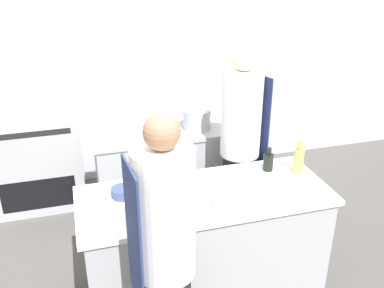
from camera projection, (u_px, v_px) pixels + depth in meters
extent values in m
plane|color=#4C4947|center=(204.00, 285.00, 3.55)|extent=(16.00, 16.00, 0.00)
cube|color=silver|center=(148.00, 60.00, 4.82)|extent=(8.00, 0.06, 2.80)
cube|color=#A8AAAF|center=(204.00, 244.00, 3.37)|extent=(1.81, 0.73, 0.85)
cube|color=white|center=(205.00, 196.00, 3.18)|extent=(1.89, 0.76, 0.04)
cube|color=#A8AAAF|center=(176.00, 170.00, 4.49)|extent=(1.62, 0.56, 0.85)
cube|color=#A8AAAF|center=(175.00, 131.00, 4.30)|extent=(1.68, 0.59, 0.04)
cube|color=#A8AAAF|center=(37.00, 161.00, 4.54)|extent=(0.92, 0.66, 0.97)
cube|color=black|center=(39.00, 194.00, 4.35)|extent=(0.73, 0.01, 0.34)
cube|color=black|center=(29.00, 135.00, 4.07)|extent=(0.78, 0.01, 0.06)
cylinder|color=white|center=(164.00, 214.00, 2.34)|extent=(0.34, 0.34, 0.79)
cube|color=navy|center=(134.00, 238.00, 2.33)|extent=(0.04, 0.33, 0.89)
sphere|color=#9E7051|center=(162.00, 132.00, 2.13)|extent=(0.19, 0.19, 0.19)
cylinder|color=black|center=(237.00, 193.00, 4.09)|extent=(0.30, 0.30, 0.83)
cylinder|color=white|center=(241.00, 114.00, 3.75)|extent=(0.36, 0.36, 0.78)
cube|color=#19234C|center=(257.00, 122.00, 3.88)|extent=(0.10, 0.33, 0.89)
sphere|color=beige|center=(244.00, 59.00, 3.54)|extent=(0.20, 0.20, 0.20)
cylinder|color=black|center=(268.00, 162.00, 3.48)|extent=(0.08, 0.08, 0.14)
cylinder|color=black|center=(269.00, 151.00, 3.44)|extent=(0.04, 0.04, 0.06)
cylinder|color=#B2A84C|center=(298.00, 162.00, 3.43)|extent=(0.08, 0.08, 0.20)
cylinder|color=#B2A84C|center=(300.00, 146.00, 3.37)|extent=(0.04, 0.04, 0.08)
cylinder|color=silver|center=(97.00, 209.00, 2.86)|extent=(0.08, 0.08, 0.14)
cylinder|color=silver|center=(95.00, 197.00, 2.82)|extent=(0.04, 0.04, 0.05)
cylinder|color=navy|center=(122.00, 192.00, 3.12)|extent=(0.16, 0.16, 0.07)
cylinder|color=white|center=(276.00, 194.00, 3.12)|extent=(0.23, 0.23, 0.05)
cylinder|color=#B7BABC|center=(226.00, 201.00, 3.00)|extent=(0.19, 0.19, 0.08)
cylinder|color=#B7BABC|center=(184.00, 185.00, 3.23)|extent=(0.27, 0.27, 0.05)
cylinder|color=#33477F|center=(147.00, 222.00, 2.78)|extent=(0.07, 0.07, 0.08)
cube|color=tan|center=(152.00, 206.00, 3.01)|extent=(0.29, 0.18, 0.01)
cylinder|color=#A8AAAF|center=(197.00, 119.00, 4.27)|extent=(0.27, 0.27, 0.20)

